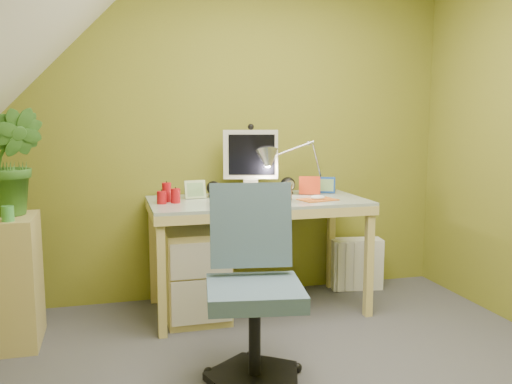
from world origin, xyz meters
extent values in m
cube|color=olive|center=(0.00, 1.60, 1.20)|extent=(3.20, 0.01, 2.40)
cube|color=silver|center=(-0.01, 1.07, 0.78)|extent=(0.50, 0.26, 0.02)
cube|color=#BA591D|center=(0.45, 1.07, 0.77)|extent=(0.27, 0.22, 0.01)
ellipsoid|color=white|center=(0.45, 1.07, 0.79)|extent=(0.11, 0.08, 0.03)
cylinder|color=#9A6016|center=(0.25, 1.13, 0.82)|extent=(0.08, 0.08, 0.10)
cube|color=#B62F13|center=(0.49, 1.33, 0.83)|extent=(0.15, 0.07, 0.13)
cube|color=navy|center=(0.63, 1.37, 0.83)|extent=(0.13, 0.08, 0.12)
cube|color=#ABC587|center=(-0.33, 1.35, 0.83)|extent=(0.15, 0.04, 0.12)
cube|color=tan|center=(-1.45, 1.03, 0.38)|extent=(0.28, 0.43, 0.76)
imported|color=#336822|center=(-1.42, 1.08, 1.06)|extent=(0.35, 0.29, 0.61)
cylinder|color=green|center=(-1.43, 0.88, 0.80)|extent=(0.08, 0.08, 0.08)
cube|color=white|center=(0.93, 1.46, 0.19)|extent=(0.41, 0.21, 0.39)
camera|label=1|loc=(-0.88, -2.26, 1.32)|focal=38.00mm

